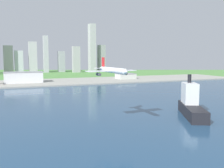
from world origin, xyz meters
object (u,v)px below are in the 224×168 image
object	(u,v)px
warehouse_main	(24,77)
cargo_ship	(191,104)
warehouse_annex	(126,76)
airplane_landing	(113,70)

from	to	relation	value
warehouse_main	cargo_ship	bearing A→B (deg)	-69.81
warehouse_annex	cargo_ship	bearing A→B (deg)	-105.56
warehouse_main	warehouse_annex	xyz separation A→B (m)	(216.85, 7.00, -4.48)
airplane_landing	warehouse_main	size ratio (longest dim) A/B	0.65
airplane_landing	cargo_ship	xyz separation A→B (m)	(73.85, -0.63, -30.89)
warehouse_annex	airplane_landing	bearing A→B (deg)	-116.42
cargo_ship	warehouse_main	distance (m)	354.34
cargo_ship	warehouse_annex	bearing A→B (deg)	74.44
airplane_landing	cargo_ship	bearing A→B (deg)	-0.49
airplane_landing	cargo_ship	size ratio (longest dim) A/B	0.79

